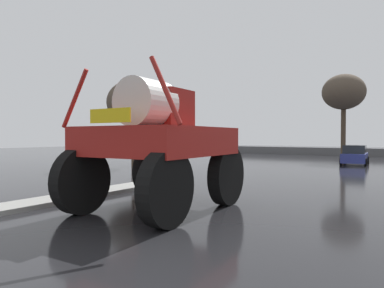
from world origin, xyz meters
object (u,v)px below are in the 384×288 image
(sedan_ahead, at_px, (355,155))
(traffic_signal_near_left, at_px, (148,128))
(bare_tree_left, at_px, (133,103))
(bare_tree_far_center, at_px, (344,93))
(oversize_sprayer, at_px, (158,143))

(sedan_ahead, height_order, traffic_signal_near_left, traffic_signal_near_left)
(traffic_signal_near_left, relative_size, bare_tree_left, 0.57)
(sedan_ahead, bearing_deg, traffic_signal_near_left, 154.69)
(sedan_ahead, relative_size, traffic_signal_near_left, 1.17)
(sedan_ahead, relative_size, bare_tree_far_center, 0.54)
(traffic_signal_near_left, distance_m, bare_tree_far_center, 21.72)
(oversize_sprayer, distance_m, traffic_signal_near_left, 6.59)
(oversize_sprayer, bearing_deg, bare_tree_far_center, -4.08)
(sedan_ahead, bearing_deg, bare_tree_left, 126.18)
(sedan_ahead, xyz_separation_m, bare_tree_left, (-13.22, -11.06, 3.95))
(oversize_sprayer, relative_size, bare_tree_left, 0.85)
(bare_tree_left, distance_m, bare_tree_far_center, 18.99)
(bare_tree_left, bearing_deg, oversize_sprayer, -44.16)
(sedan_ahead, height_order, bare_tree_far_center, bare_tree_far_center)
(oversize_sprayer, height_order, bare_tree_far_center, bare_tree_far_center)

